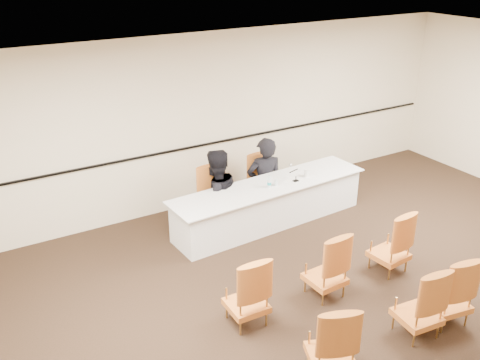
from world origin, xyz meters
name	(u,v)px	position (x,y,z in m)	size (l,w,h in m)	color
floor	(366,319)	(0.00, 0.00, 0.00)	(10.00, 10.00, 0.00)	black
ceiling	(394,81)	(0.00, 0.00, 3.00)	(10.00, 10.00, 0.00)	white
wall_back	(213,120)	(0.00, 4.00, 1.50)	(10.00, 0.04, 3.00)	beige
wall_rail	(214,143)	(0.00, 3.96, 1.10)	(9.80, 0.04, 0.03)	black
panel_table	(270,204)	(0.35, 2.72, 0.35)	(3.48, 0.81, 0.70)	silver
panelist_main	(264,186)	(0.60, 3.26, 0.41)	(0.65, 0.42, 1.77)	black
panelist_main_chair	(264,182)	(0.60, 3.26, 0.47)	(0.50, 0.50, 0.95)	#C96024
panelist_second	(216,201)	(-0.39, 3.21, 0.39)	(0.87, 0.68, 1.79)	black
panelist_second_chair	(216,196)	(-0.39, 3.21, 0.47)	(0.50, 0.50, 0.95)	#C96024
papers	(293,181)	(0.75, 2.65, 0.70)	(0.30, 0.22, 0.00)	white
microphone	(296,174)	(0.79, 2.61, 0.83)	(0.10, 0.19, 0.27)	black
water_bottle	(269,181)	(0.29, 2.65, 0.81)	(0.07, 0.07, 0.22)	teal
drinking_glass	(276,183)	(0.42, 2.64, 0.75)	(0.06, 0.06, 0.10)	silver
coffee_cup	(307,173)	(1.06, 2.68, 0.76)	(0.09, 0.09, 0.13)	silver
aud_chair_front_left	(246,290)	(-1.31, 0.72, 0.47)	(0.50, 0.50, 0.95)	#C96024
aud_chair_front_mid	(326,264)	(-0.13, 0.67, 0.47)	(0.50, 0.50, 0.95)	#C96024
aud_chair_front_right	(390,241)	(1.02, 0.67, 0.47)	(0.50, 0.50, 0.95)	#C96024
aud_chair_back_left	(331,339)	(-1.00, -0.48, 0.47)	(0.50, 0.50, 0.95)	#C96024
aud_chair_back_mid	(419,300)	(0.31, -0.49, 0.47)	(0.50, 0.50, 0.95)	#C96024
aud_chair_back_right	(449,288)	(0.80, -0.50, 0.47)	(0.50, 0.50, 0.95)	#C96024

